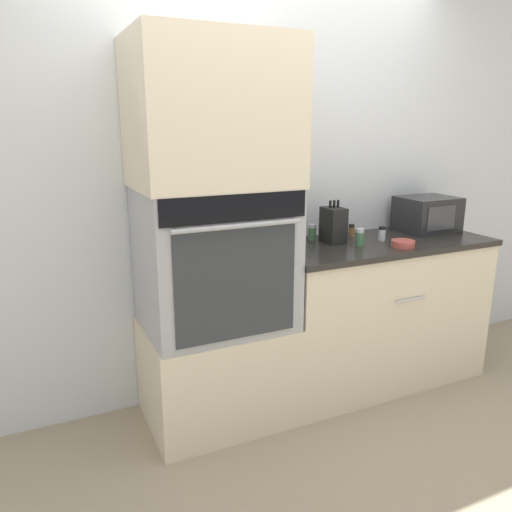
{
  "coord_description": "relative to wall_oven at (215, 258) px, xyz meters",
  "views": [
    {
      "loc": [
        -1.28,
        -2.11,
        1.64
      ],
      "look_at": [
        -0.19,
        0.21,
        0.96
      ],
      "focal_mm": 35.0,
      "sensor_mm": 36.0,
      "label": 1
    }
  ],
  "objects": [
    {
      "name": "condiment_jar_far",
      "position": [
        1.1,
        -0.0,
        0.03
      ],
      "size": [
        0.04,
        0.04,
        0.09
      ],
      "color": "silver",
      "rests_on": "counter_unit"
    },
    {
      "name": "knife_block",
      "position": [
        0.8,
        0.09,
        0.1
      ],
      "size": [
        0.11,
        0.15,
        0.26
      ],
      "color": "black",
      "rests_on": "counter_unit"
    },
    {
      "name": "oven_cabinet_upper",
      "position": [
        -0.0,
        0.0,
        0.74
      ],
      "size": [
        0.79,
        0.6,
        0.73
      ],
      "color": "beige",
      "rests_on": "wall_oven"
    },
    {
      "name": "wall_oven",
      "position": [
        0.0,
        0.0,
        0.0
      ],
      "size": [
        0.76,
        0.64,
        0.76
      ],
      "color": "#9EA0A5",
      "rests_on": "oven_cabinet_base"
    },
    {
      "name": "condiment_jar_near",
      "position": [
        1.0,
        0.18,
        0.03
      ],
      "size": [
        0.04,
        0.04,
        0.08
      ],
      "color": "brown",
      "rests_on": "counter_unit"
    },
    {
      "name": "condiment_jar_mid",
      "position": [
        0.71,
        0.19,
        0.04
      ],
      "size": [
        0.05,
        0.05,
        0.1
      ],
      "color": "#427047",
      "rests_on": "counter_unit"
    },
    {
      "name": "microwave",
      "position": [
        1.56,
        0.1,
        0.1
      ],
      "size": [
        0.37,
        0.3,
        0.23
      ],
      "color": "#232326",
      "rests_on": "counter_unit"
    },
    {
      "name": "condiment_jar_back",
      "position": [
        0.9,
        -0.05,
        0.04
      ],
      "size": [
        0.05,
        0.05,
        0.11
      ],
      "color": "#427047",
      "rests_on": "counter_unit"
    },
    {
      "name": "ground_plane",
      "position": [
        0.39,
        -0.3,
        -0.95
      ],
      "size": [
        12.0,
        12.0,
        0.0
      ],
      "primitive_type": "plane",
      "color": "gray"
    },
    {
      "name": "wall_back",
      "position": [
        0.39,
        0.33,
        0.3
      ],
      "size": [
        8.0,
        0.05,
        2.5
      ],
      "color": "silver",
      "rests_on": "ground_plane"
    },
    {
      "name": "bowl",
      "position": [
        1.11,
        -0.19,
        0.01
      ],
      "size": [
        0.14,
        0.14,
        0.04
      ],
      "color": "#B24C42",
      "rests_on": "counter_unit"
    },
    {
      "name": "oven_cabinet_base",
      "position": [
        -0.0,
        0.0,
        -0.66
      ],
      "size": [
        0.79,
        0.6,
        0.57
      ],
      "color": "beige",
      "rests_on": "ground_plane"
    },
    {
      "name": "counter_unit",
      "position": [
        1.09,
        0.0,
        -0.48
      ],
      "size": [
        1.42,
        0.63,
        0.93
      ],
      "color": "beige",
      "rests_on": "ground_plane"
    }
  ]
}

